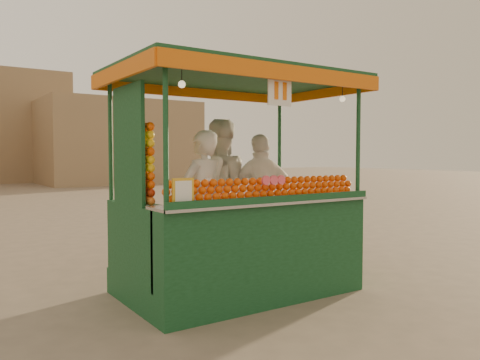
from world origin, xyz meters
TOP-DOWN VIEW (x-y plane):
  - ground at (0.00, 0.00)m, footprint 90.00×90.00m
  - building_right at (7.00, 24.00)m, footprint 9.00×6.00m
  - juice_cart at (-0.08, -0.17)m, footprint 3.03×1.96m
  - vendor_left at (-0.51, -0.08)m, footprint 0.71×0.57m
  - vendor_middle at (-0.04, 0.34)m, footprint 0.99×0.82m
  - vendor_right at (0.50, 0.10)m, footprint 1.06×0.66m

SIDE VIEW (x-z plane):
  - ground at x=0.00m, z-range 0.00..0.00m
  - juice_cart at x=-0.08m, z-range -0.48..2.28m
  - vendor_right at x=0.50m, z-range 0.32..2.01m
  - vendor_left at x=-0.51m, z-range 0.32..2.02m
  - vendor_middle at x=-0.04m, z-range 0.32..2.20m
  - building_right at x=7.00m, z-range 0.00..5.00m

